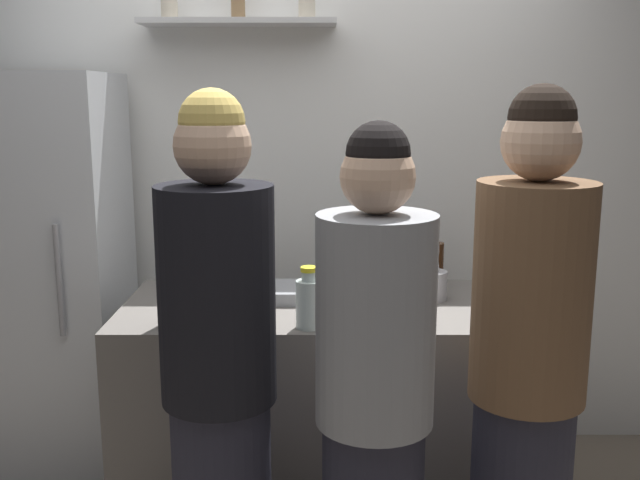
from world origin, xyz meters
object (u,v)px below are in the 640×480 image
(baking_pan, at_px, (255,292))
(person_brown_jacket, at_px, (525,382))
(person_grey_hoodie, at_px, (373,409))
(wine_bottle_amber_glass, at_px, (433,263))
(wine_bottle_dark_glass, at_px, (166,291))
(utensil_holder, at_px, (431,285))
(water_bottle_plastic, at_px, (307,302))
(refrigerator, at_px, (42,283))
(person_blonde, at_px, (218,384))

(baking_pan, xyz_separation_m, person_brown_jacket, (0.86, -0.73, -0.07))
(baking_pan, relative_size, person_grey_hoodie, 0.21)
(wine_bottle_amber_glass, bearing_deg, wine_bottle_dark_glass, -152.37)
(person_brown_jacket, bearing_deg, wine_bottle_dark_glass, 3.40)
(utensil_holder, bearing_deg, person_grey_hoodie, -109.88)
(wine_bottle_dark_glass, xyz_separation_m, water_bottle_plastic, (0.49, -0.02, -0.03))
(refrigerator, relative_size, wine_bottle_amber_glass, 6.49)
(person_brown_jacket, bearing_deg, baking_pan, -18.20)
(utensil_holder, xyz_separation_m, wine_bottle_amber_glass, (0.04, 0.19, 0.04))
(utensil_holder, height_order, water_bottle_plastic, utensil_holder)
(wine_bottle_amber_glass, xyz_separation_m, water_bottle_plastic, (-0.51, -0.54, -0.01))
(wine_bottle_dark_glass, height_order, water_bottle_plastic, wine_bottle_dark_glass)
(wine_bottle_dark_glass, bearing_deg, baking_pan, 51.49)
(utensil_holder, xyz_separation_m, person_grey_hoodie, (-0.28, -0.79, -0.16))
(refrigerator, bearing_deg, wine_bottle_amber_glass, -4.08)
(wine_bottle_amber_glass, xyz_separation_m, person_blonde, (-0.77, -0.91, -0.16))
(wine_bottle_amber_glass, height_order, person_grey_hoodie, person_grey_hoodie)
(utensil_holder, xyz_separation_m, water_bottle_plastic, (-0.48, -0.35, 0.03))
(person_brown_jacket, distance_m, person_grey_hoodie, 0.46)
(water_bottle_plastic, height_order, person_brown_jacket, person_brown_jacket)
(person_grey_hoodie, relative_size, person_blonde, 0.95)
(person_grey_hoodie, bearing_deg, person_brown_jacket, 145.30)
(utensil_holder, height_order, person_brown_jacket, person_brown_jacket)
(wine_bottle_dark_glass, height_order, person_blonde, person_blonde)
(utensil_holder, bearing_deg, water_bottle_plastic, -143.88)
(baking_pan, distance_m, wine_bottle_dark_glass, 0.45)
(baking_pan, xyz_separation_m, utensil_holder, (0.69, -0.01, 0.03))
(wine_bottle_amber_glass, relative_size, person_grey_hoodie, 0.17)
(utensil_holder, height_order, wine_bottle_amber_glass, wine_bottle_amber_glass)
(water_bottle_plastic, bearing_deg, utensil_holder, 36.12)
(utensil_holder, distance_m, wine_bottle_dark_glass, 1.02)
(refrigerator, relative_size, person_blonde, 1.04)
(water_bottle_plastic, relative_size, person_blonde, 0.13)
(refrigerator, height_order, person_grey_hoodie, refrigerator)
(water_bottle_plastic, relative_size, person_brown_jacket, 0.13)
(baking_pan, relative_size, utensil_holder, 1.53)
(refrigerator, relative_size, water_bottle_plastic, 8.26)
(baking_pan, relative_size, person_brown_jacket, 0.20)
(baking_pan, bearing_deg, refrigerator, 162.68)
(wine_bottle_amber_glass, distance_m, person_brown_jacket, 0.93)
(wine_bottle_dark_glass, xyz_separation_m, person_brown_jacket, (1.14, -0.39, -0.17))
(water_bottle_plastic, bearing_deg, person_brown_jacket, -29.82)
(water_bottle_plastic, bearing_deg, refrigerator, 150.53)
(person_grey_hoodie, bearing_deg, refrigerator, -81.47)
(person_brown_jacket, bearing_deg, wine_bottle_amber_glass, -59.33)
(wine_bottle_amber_glass, distance_m, wine_bottle_dark_glass, 1.13)
(refrigerator, bearing_deg, person_grey_hoodie, -38.81)
(refrigerator, distance_m, person_brown_jacket, 2.09)
(refrigerator, xyz_separation_m, person_brown_jacket, (1.82, -1.03, -0.03))
(person_brown_jacket, relative_size, person_blonde, 1.01)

